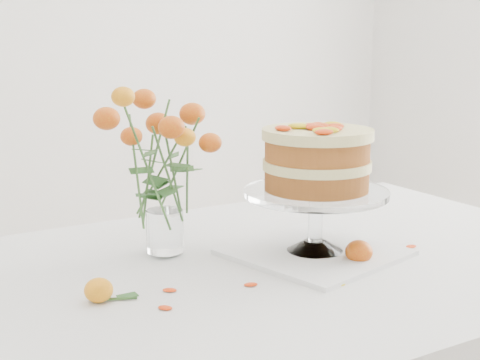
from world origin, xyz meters
The scene contains 12 objects.
table centered at (0.00, 0.00, 0.67)m, with size 1.43×0.93×0.76m.
napkin centered at (0.09, -0.01, 0.76)m, with size 0.31×0.31×0.01m, color white.
cake_stand centered at (0.09, -0.01, 0.95)m, with size 0.30×0.30×0.27m.
rose_vase centered at (-0.18, 0.15, 0.98)m, with size 0.32×0.32×0.39m.
loose_rose_near centered at (-0.38, -0.03, 0.78)m, with size 0.09×0.05×0.04m.
loose_rose_far centered at (0.14, -0.10, 0.78)m, with size 0.10×0.06×0.05m.
stray_petal_a centered at (-0.12, -0.10, 0.76)m, with size 0.03×0.02×0.00m, color yellow.
stray_petal_b centered at (-0.02, -0.14, 0.76)m, with size 0.03×0.02×0.00m, color yellow.
stray_petal_c centered at (0.02, -0.18, 0.76)m, with size 0.03×0.02×0.00m, color yellow.
stray_petal_d centered at (-0.26, -0.05, 0.76)m, with size 0.03×0.02×0.00m, color yellow.
stray_petal_e centered at (-0.30, -0.12, 0.76)m, with size 0.03×0.02×0.00m, color yellow.
stray_petal_f centered at (0.30, -0.08, 0.76)m, with size 0.03×0.02×0.00m, color yellow.
Camera 1 is at (-0.72, -1.09, 1.20)m, focal length 50.00 mm.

